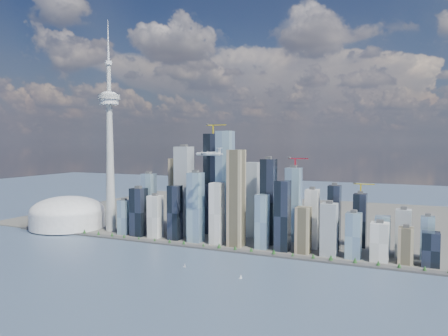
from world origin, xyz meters
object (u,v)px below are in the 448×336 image
at_px(sailboat_east, 241,277).
at_px(needle_tower, 110,143).
at_px(sailboat_west, 185,266).
at_px(dome_stadium, 68,214).
at_px(airplane, 209,154).

bearing_deg(sailboat_east, needle_tower, 131.83).
bearing_deg(sailboat_east, sailboat_west, 148.32).
height_order(needle_tower, sailboat_east, needle_tower).
distance_m(dome_stadium, sailboat_east, 640.77).
bearing_deg(needle_tower, sailboat_west, -31.45).
height_order(airplane, sailboat_west, airplane).
height_order(sailboat_west, sailboat_east, sailboat_west).
bearing_deg(sailboat_west, sailboat_east, -9.38).
xyz_separation_m(needle_tower, sailboat_west, (337.81, -206.62, -233.12)).
xyz_separation_m(dome_stadium, airplane, (476.92, -88.15, 174.86)).
bearing_deg(airplane, sailboat_west, -84.87).
bearing_deg(airplane, dome_stadium, 174.20).
bearing_deg(dome_stadium, sailboat_east, -19.92).
bearing_deg(dome_stadium, sailboat_west, -22.37).
relative_size(airplane, sailboat_east, 8.40).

